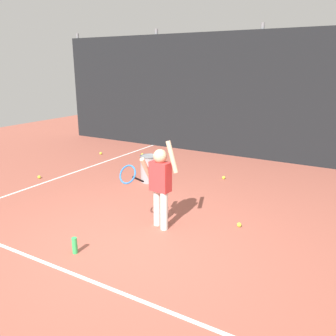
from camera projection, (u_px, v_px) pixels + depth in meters
ground_plane at (132, 242)px, 4.90m from camera, size 20.00×20.00×0.00m
court_line_baseline at (82, 277)px, 4.09m from camera, size 9.00×0.05×0.00m
court_line_sideline at (38, 185)px, 7.24m from camera, size 0.05×9.00×0.00m
back_fence_windscreen at (257, 97)px, 8.89m from camera, size 12.36×0.08×3.18m
fence_post_0 at (81, 86)px, 11.86m from camera, size 0.09×0.09×3.33m
fence_post_1 at (157, 89)px, 10.39m from camera, size 0.09×0.09×3.33m
fence_post_2 at (258, 94)px, 8.91m from camera, size 0.09×0.09×3.33m
tennis_player at (159, 181)px, 5.16m from camera, size 0.76×0.57×1.35m
ball_hopper at (149, 168)px, 7.38m from camera, size 0.38×0.38×0.56m
water_bottle at (75, 245)px, 4.59m from camera, size 0.07×0.07×0.22m
tennis_ball_0 at (142, 154)px, 9.56m from camera, size 0.07×0.07×0.07m
tennis_ball_1 at (224, 178)px, 7.60m from camera, size 0.07×0.07×0.07m
tennis_ball_2 at (101, 153)px, 9.69m from camera, size 0.07×0.07×0.07m
tennis_ball_4 at (39, 177)px, 7.64m from camera, size 0.07×0.07×0.07m
tennis_ball_5 at (239, 225)px, 5.36m from camera, size 0.07×0.07×0.07m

